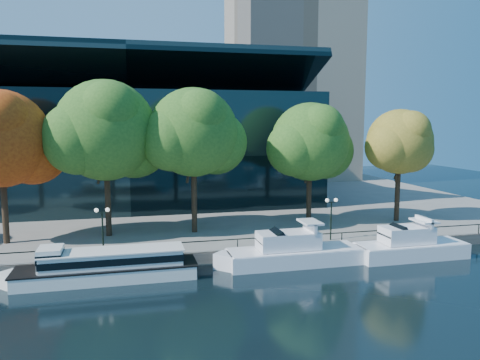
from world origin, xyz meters
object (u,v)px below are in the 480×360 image
object	(u,v)px
cruiser_near	(289,252)
tree_4	(312,144)
lamp_1	(102,220)
lamp_2	(331,209)
cruiser_far	(406,246)
tree_5	(401,143)
tree_1	(2,141)
tour_boat	(102,265)
tree_3	(195,134)
tree_2	(108,133)

from	to	relation	value
cruiser_near	tree_4	world-z (taller)	tree_4
lamp_1	lamp_2	xyz separation A→B (m)	(20.89, 0.00, 0.00)
cruiser_far	tree_5	bearing A→B (deg)	61.40
tree_1	tree_5	size ratio (longest dim) A/B	1.12
tour_boat	lamp_1	size ratio (longest dim) A/B	3.74
tour_boat	tree_1	bearing A→B (deg)	132.20
tour_boat	tree_4	distance (m)	26.02
tree_3	tree_5	size ratio (longest dim) A/B	1.16
cruiser_far	lamp_1	world-z (taller)	lamp_1
tree_1	tree_4	size ratio (longest dim) A/B	1.06
tree_2	tree_5	world-z (taller)	tree_2
tree_2	tree_4	distance (m)	21.50
cruiser_near	lamp_2	distance (m)	7.02
lamp_2	lamp_1	bearing A→B (deg)	180.00
tour_boat	cruiser_near	bearing A→B (deg)	1.28
lamp_1	tree_5	bearing A→B (deg)	11.16
tree_3	lamp_1	bearing A→B (deg)	-144.94
tour_boat	cruiser_near	distance (m)	15.37
tree_1	tree_3	bearing A→B (deg)	0.85
tour_boat	tree_4	bearing A→B (deg)	27.42
cruiser_far	tree_3	xyz separation A→B (m)	(-17.47, 10.39, 9.80)
tree_3	tree_4	world-z (taller)	tree_3
tree_1	tree_4	distance (m)	30.67
tree_4	lamp_1	world-z (taller)	tree_4
tree_3	tree_5	distance (m)	23.21
tree_5	tour_boat	bearing A→B (deg)	-162.49
tree_4	lamp_1	distance (m)	23.87
tree_3	tree_4	distance (m)	13.10
tour_boat	tree_3	world-z (taller)	tree_3
cruiser_near	tree_3	distance (m)	15.25
tour_boat	lamp_2	size ratio (longest dim) A/B	3.74
tree_3	lamp_2	bearing A→B (deg)	-27.48
lamp_2	tree_5	bearing A→B (deg)	29.50
tour_boat	lamp_1	world-z (taller)	lamp_1
lamp_1	tree_2	bearing A→B (deg)	86.25
lamp_1	tour_boat	bearing A→B (deg)	-88.75
lamp_1	tree_1	bearing A→B (deg)	145.65
lamp_1	cruiser_far	bearing A→B (deg)	-8.94
cruiser_near	lamp_2	world-z (taller)	lamp_2
tree_1	tree_4	xyz separation A→B (m)	(30.63, 1.56, -0.68)
tree_1	lamp_2	distance (m)	30.94
cruiser_near	cruiser_far	xyz separation A→B (m)	(10.91, -0.73, 0.01)
tree_4	lamp_2	size ratio (longest dim) A/B	3.30
lamp_1	lamp_2	bearing A→B (deg)	0.00
tour_boat	tree_1	distance (m)	16.11
tree_1	tree_5	bearing A→B (deg)	0.49
tree_3	tree_4	xyz separation A→B (m)	(12.98, 1.30, -1.14)
tree_3	tree_5	xyz separation A→B (m)	(23.18, 0.09, -1.16)
tour_boat	lamp_1	distance (m)	4.67
tour_boat	tree_2	distance (m)	14.44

